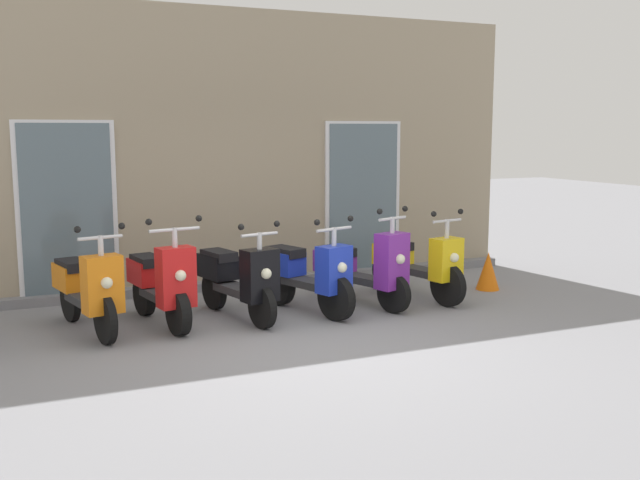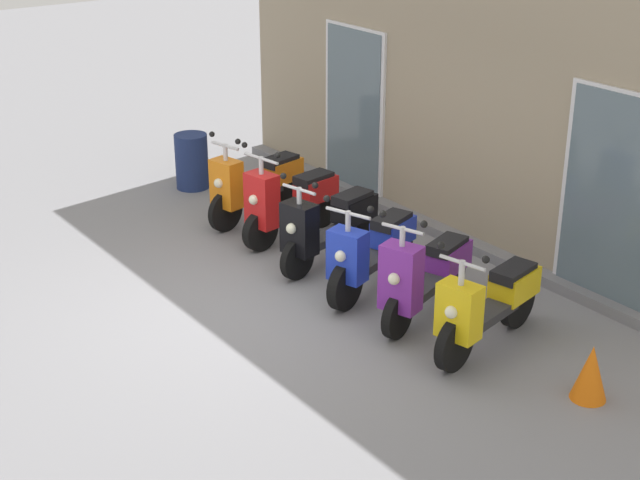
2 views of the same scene
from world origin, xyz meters
The scene contains 9 objects.
ground_plane centered at (0.00, 0.00, 0.00)m, with size 40.00×40.00×0.00m, color gray.
storefront_facade centered at (0.00, 3.16, 1.84)m, with size 8.80×0.50×3.80m.
scooter_orange centered at (-2.07, 1.40, 0.50)m, with size 0.67×1.63×1.24m.
scooter_red centered at (-1.28, 1.37, 0.48)m, with size 0.65×1.52×1.27m.
scooter_black centered at (-0.40, 1.31, 0.49)m, with size 0.67×1.56×1.18m.
scooter_blue centered at (0.44, 1.25, 0.47)m, with size 0.80×1.52×1.19m.
scooter_purple centered at (1.22, 1.30, 0.48)m, with size 0.79×1.54×1.27m.
scooter_yellow centered at (2.04, 1.37, 0.46)m, with size 0.68×1.64×1.20m.
traffic_cone centered at (3.22, 1.43, 0.26)m, with size 0.32×0.32×0.52m, color orange.
Camera 1 is at (-2.94, -6.75, 2.19)m, focal length 41.58 mm.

